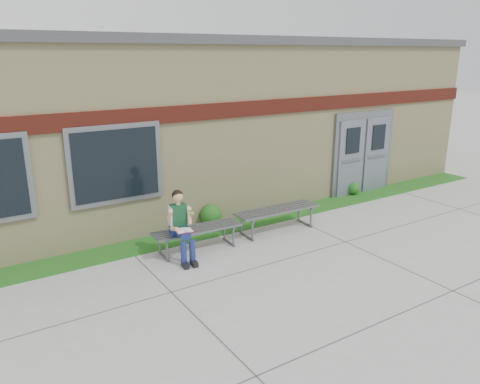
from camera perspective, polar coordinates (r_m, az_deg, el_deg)
ground at (r=9.18m, az=10.48°, el=-8.34°), size 80.00×80.00×0.00m
grass_strip at (r=11.05m, az=1.31°, el=-3.60°), size 16.00×0.80×0.02m
school_building at (r=13.42m, az=-6.82°, el=9.13°), size 16.20×6.22×4.20m
bench_left at (r=9.43m, az=-5.26°, el=-5.03°), size 1.82×0.59×0.47m
bench_right at (r=10.42m, az=4.54°, el=-2.66°), size 1.99×0.60×0.51m
girl at (r=8.95m, az=-7.20°, el=-3.90°), size 0.47×0.82×1.35m
shrub_mid at (r=10.71m, az=-3.57°, el=-2.83°), size 0.50×0.50×0.50m
shrub_east at (r=13.43m, az=13.67°, el=0.42°), size 0.34×0.34×0.34m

